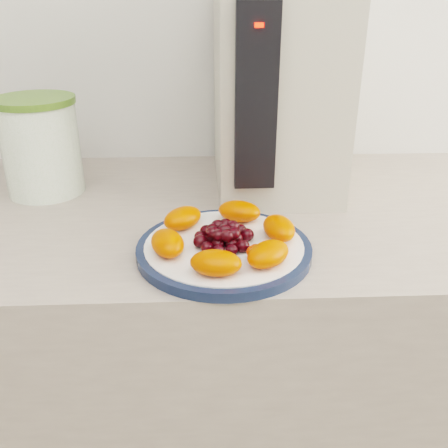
{
  "coord_description": "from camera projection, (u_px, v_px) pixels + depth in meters",
  "views": [
    {
      "loc": [
        0.08,
        0.37,
        1.27
      ],
      "look_at": [
        0.11,
        1.02,
        0.95
      ],
      "focal_mm": 40.0,
      "sensor_mm": 36.0,
      "label": 1
    }
  ],
  "objects": [
    {
      "name": "appliance_body",
      "position": [
        276.0,
        85.0,
        0.94
      ],
      "size": [
        0.23,
        0.31,
        0.39
      ],
      "primitive_type": "cube",
      "rotation": [
        0.0,
        0.0,
        0.01
      ],
      "color": "#B8B2A0",
      "rests_on": "counter"
    },
    {
      "name": "appliance_led",
      "position": [
        259.0,
        25.0,
        0.73
      ],
      "size": [
        0.01,
        0.01,
        0.01
      ],
      "primitive_type": "cube",
      "rotation": [
        0.0,
        0.0,
        0.01
      ],
      "color": "#FF0C05",
      "rests_on": "appliance_panel"
    },
    {
      "name": "canister",
      "position": [
        41.0,
        149.0,
        0.94
      ],
      "size": [
        0.15,
        0.15,
        0.17
      ],
      "primitive_type": "cylinder",
      "rotation": [
        0.0,
        0.0,
        0.08
      ],
      "color": "#3C741A",
      "rests_on": "counter"
    },
    {
      "name": "appliance_panel",
      "position": [
        256.0,
        100.0,
        0.79
      ],
      "size": [
        0.07,
        0.02,
        0.29
      ],
      "primitive_type": "cube",
      "rotation": [
        0.0,
        0.0,
        0.01
      ],
      "color": "black",
      "rests_on": "appliance_body"
    },
    {
      "name": "cabinet_face",
      "position": [
        171.0,
        404.0,
        1.11
      ],
      "size": [
        3.48,
        0.58,
        0.84
      ],
      "primitive_type": "cube",
      "color": "#8B6C50",
      "rests_on": "floor"
    },
    {
      "name": "fruit_plate",
      "position": [
        226.0,
        236.0,
        0.73
      ],
      "size": [
        0.23,
        0.23,
        0.03
      ],
      "color": "#DD3800",
      "rests_on": "plate_face"
    },
    {
      "name": "counter",
      "position": [
        171.0,
        394.0,
        1.1
      ],
      "size": [
        3.5,
        0.6,
        0.9
      ],
      "primitive_type": "cube",
      "color": "#A7988B",
      "rests_on": "floor"
    },
    {
      "name": "plate_face",
      "position": [
        224.0,
        249.0,
        0.75
      ],
      "size": [
        0.24,
        0.24,
        0.02
      ],
      "primitive_type": "cylinder",
      "color": "white",
      "rests_on": "counter"
    },
    {
      "name": "canister_lid",
      "position": [
        33.0,
        100.0,
        0.9
      ],
      "size": [
        0.16,
        0.16,
        0.01
      ],
      "primitive_type": "cylinder",
      "rotation": [
        0.0,
        0.0,
        0.08
      ],
      "color": "#517629",
      "rests_on": "canister"
    },
    {
      "name": "plate_rim",
      "position": [
        224.0,
        249.0,
        0.75
      ],
      "size": [
        0.26,
        0.26,
        0.01
      ],
      "primitive_type": "cylinder",
      "color": "#14213D",
      "rests_on": "counter"
    }
  ]
}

